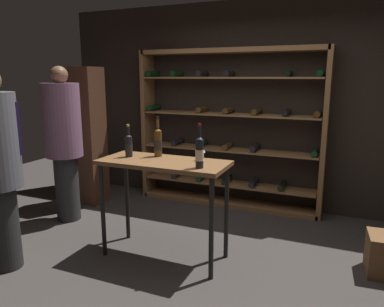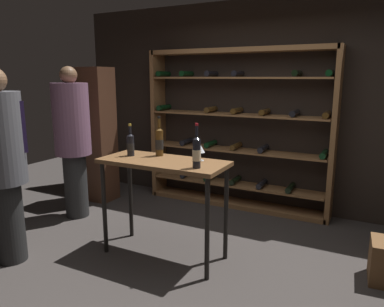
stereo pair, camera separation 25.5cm
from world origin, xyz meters
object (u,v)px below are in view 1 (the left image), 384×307
Objects in this scene: tasting_table at (164,174)px; display_cabinet at (87,136)px; wine_glass_stemmed_left at (201,149)px; wine_rack at (228,130)px; wine_bottle_gold_foil at (200,152)px; person_bystander_red_print at (64,138)px; wine_bottle_red_label at (129,145)px; wine_bottle_black_capsule at (158,142)px.

display_cabinet reaches higher than tasting_table.
display_cabinet is 2.27m from wine_glass_stemmed_left.
wine_rack is 6.44× the size of wine_bottle_gold_foil.
person_bystander_red_print is (-1.56, 0.39, 0.19)m from tasting_table.
person_bystander_red_print is 5.81× the size of wine_bottle_red_label.
wine_bottle_gold_foil is at bearing 94.37° from person_bystander_red_print.
wine_rack is 16.69× the size of wine_glass_stemmed_left.
wine_bottle_red_label is at bearing -170.34° from wine_glass_stemmed_left.
wine_glass_stemmed_left is (2.08, -0.91, 0.14)m from display_cabinet.
person_bystander_red_print reaches higher than wine_bottle_gold_foil.
tasting_table is at bearing 94.94° from person_bystander_red_print.
wine_glass_stemmed_left is (0.47, -0.01, -0.04)m from wine_bottle_black_capsule.
tasting_table is 8.16× the size of wine_glass_stemmed_left.
person_bystander_red_print is 1.00× the size of display_cabinet.
wine_bottle_gold_foil is 0.29m from wine_glass_stemmed_left.
tasting_table is 3.15× the size of wine_bottle_gold_foil.
wine_bottle_red_label is at bearing -37.16° from display_cabinet.
wine_bottle_gold_foil is at bearing -71.14° from wine_glass_stemmed_left.
wine_bottle_red_label is (-0.81, 0.15, -0.03)m from wine_bottle_gold_foil.
wine_glass_stemmed_left is (1.89, -0.25, 0.05)m from person_bystander_red_print.
wine_bottle_red_label is (-0.39, 0.02, 0.24)m from tasting_table.
wine_rack is 1.56m from wine_bottle_black_capsule.
wine_bottle_black_capsule reaches higher than wine_bottle_gold_foil.
display_cabinet reaches higher than person_bystander_red_print.
wine_bottle_black_capsule is at bearing -99.37° from wine_rack.
wine_bottle_gold_foil is at bearing -80.45° from wine_rack.
display_cabinet is (-1.87, -0.64, -0.12)m from wine_rack.
wine_rack is 1.56m from wine_glass_stemmed_left.
tasting_table is at bearing -30.90° from display_cabinet.
wine_bottle_gold_foil reaches higher than wine_glass_stemmed_left.
wine_rack is 2.05× the size of tasting_table.
tasting_table is 1.62m from person_bystander_red_print.
display_cabinet is 1.71m from wine_bottle_red_label.
wine_bottle_black_capsule is at bearing 131.73° from tasting_table.
wine_bottle_black_capsule is 1.23× the size of wine_bottle_red_label.
wine_bottle_gold_foil is (2.17, -1.18, 0.18)m from display_cabinet.
person_bystander_red_print is 12.44× the size of wine_glass_stemmed_left.
display_cabinet is 4.75× the size of wine_bottle_black_capsule.
wine_bottle_black_capsule is at bearing -28.96° from display_cabinet.
wine_glass_stemmed_left is (0.72, 0.12, -0.01)m from wine_bottle_red_label.
tasting_table is at bearing -2.78° from wine_bottle_red_label.
wine_rack reaches higher than wine_bottle_black_capsule.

